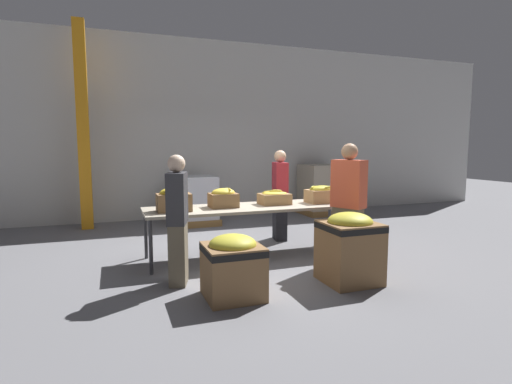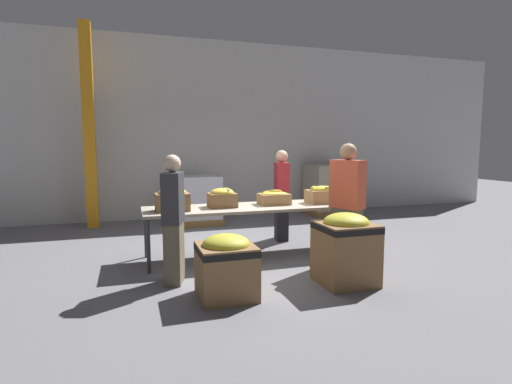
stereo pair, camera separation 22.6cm
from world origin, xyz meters
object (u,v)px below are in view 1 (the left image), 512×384
Objects in this scene: banana_box_2 at (274,198)px; pallet_stack_1 at (322,190)px; banana_box_0 at (174,199)px; donation_bin_1 at (349,245)px; donation_bin_0 at (233,264)px; banana_box_3 at (322,194)px; volunteer_0 at (348,205)px; volunteer_2 at (280,196)px; volunteer_1 at (178,221)px; banana_box_1 at (223,198)px; support_pillar at (83,127)px; pallet_stack_0 at (193,201)px; sorting_table at (253,209)px.

pallet_stack_1 reaches higher than banana_box_2.
banana_box_0 reaches higher than banana_box_2.
pallet_stack_1 reaches higher than donation_bin_1.
pallet_stack_1 is at bearing 51.41° from donation_bin_0.
donation_bin_1 is at bearing 0.00° from donation_bin_0.
donation_bin_1 is at bearing -106.37° from banana_box_3.
volunteer_0 is at bearing -92.22° from banana_box_3.
banana_box_0 is 0.29× the size of volunteer_2.
donation_bin_1 is (1.93, -0.64, -0.31)m from volunteer_1.
banana_box_1 reaches higher than banana_box_3.
volunteer_1 is at bearing -131.84° from banana_box_1.
support_pillar reaches higher than banana_box_3.
volunteer_0 reaches higher than banana_box_2.
support_pillar reaches higher than banana_box_0.
volunteer_1 is 5.54m from pallet_stack_1.
pallet_stack_1 is at bearing 60.78° from banana_box_3.
banana_box_2 is 1.15m from volunteer_0.
banana_box_1 is 0.24× the size of volunteer_0.
banana_box_1 is 1.76m from volunteer_0.
volunteer_2 is at bearing 24.99° from banana_box_0.
pallet_stack_0 is at bearing 105.04° from banana_box_2.
volunteer_2 is (-0.34, 0.85, -0.11)m from banana_box_3.
banana_box_0 is at bearing -53.65° from volunteer_2.
banana_box_2 is 0.53× the size of donation_bin_1.
sorting_table is 2.81m from pallet_stack_0.
banana_box_0 is at bearing -67.56° from support_pillar.
support_pillar reaches higher than volunteer_2.
volunteer_1 is at bearing -150.38° from banana_box_2.
sorting_table is at bearing -170.31° from banana_box_2.
donation_bin_0 is (-1.54, -2.31, -0.41)m from volunteer_2.
banana_box_1 reaches higher than sorting_table.
banana_box_1 is 1.57m from banana_box_3.
support_pillar reaches higher than banana_box_2.
donation_bin_0 is at bearing -73.66° from banana_box_0.
donation_bin_0 is at bearing -128.59° from pallet_stack_1.
banana_box_3 is 0.46× the size of pallet_stack_0.
banana_box_3 is at bearing -61.95° from pallet_stack_0.
volunteer_0 is 1.96× the size of donation_bin_1.
banana_box_0 is 1.56m from donation_bin_0.
pallet_stack_1 is (2.10, 4.44, 0.14)m from donation_bin_1.
volunteer_1 is (-1.60, -0.91, -0.09)m from banana_box_2.
banana_box_3 is 0.28× the size of volunteer_0.
banana_box_2 is 0.38× the size of pallet_stack_1.
volunteer_2 is at bearing 61.11° from banana_box_2.
pallet_stack_1 is at bearing 42.08° from banana_box_1.
pallet_stack_0 is (-1.46, 3.59, -0.34)m from volunteer_0.
pallet_stack_0 is at bearing 97.60° from sorting_table.
support_pillar is at bearing 33.98° from volunteer_1.
pallet_stack_0 is (0.07, 2.73, -0.40)m from banana_box_1.
banana_box_1 is 0.10× the size of support_pillar.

